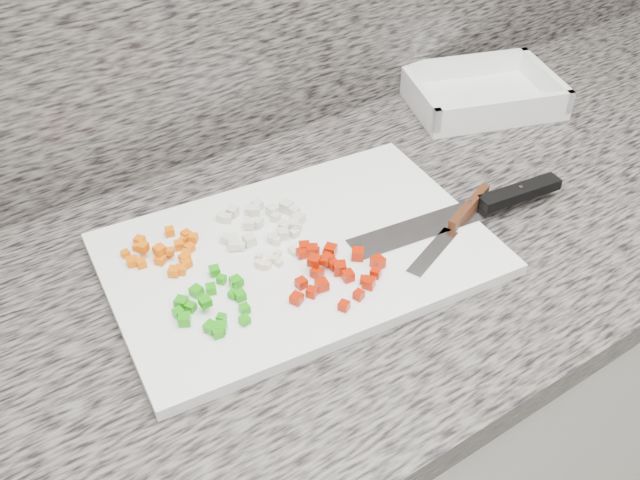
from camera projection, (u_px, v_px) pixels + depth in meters
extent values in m
cube|color=silver|center=(332.00, 450.00, 1.26)|extent=(3.92, 0.62, 0.86)
cube|color=#615C55|center=(335.00, 260.00, 0.97)|extent=(3.96, 0.64, 0.04)
cube|color=white|center=(299.00, 254.00, 0.94)|extent=(0.52, 0.38, 0.02)
cube|color=#EB6305|center=(141.00, 263.00, 0.90)|extent=(0.01, 0.01, 0.01)
cube|color=#EB6305|center=(160.00, 250.00, 0.91)|extent=(0.02, 0.02, 0.01)
cube|color=#EB6305|center=(184.00, 239.00, 0.94)|extent=(0.01, 0.01, 0.01)
cube|color=#EB6305|center=(169.00, 253.00, 0.92)|extent=(0.01, 0.01, 0.01)
cube|color=#EB6305|center=(174.00, 271.00, 0.89)|extent=(0.02, 0.02, 0.01)
cube|color=#EB6305|center=(134.00, 261.00, 0.90)|extent=(0.01, 0.01, 0.01)
cube|color=#EB6305|center=(186.00, 254.00, 0.92)|extent=(0.01, 0.01, 0.01)
cube|color=#EB6305|center=(193.00, 238.00, 0.94)|extent=(0.02, 0.02, 0.01)
cube|color=#EB6305|center=(179.00, 245.00, 0.93)|extent=(0.01, 0.01, 0.01)
cube|color=#EB6305|center=(125.00, 253.00, 0.92)|extent=(0.01, 0.01, 0.01)
cube|color=#EB6305|center=(140.00, 241.00, 0.94)|extent=(0.02, 0.02, 0.01)
cube|color=#EB6305|center=(170.00, 251.00, 0.91)|extent=(0.01, 0.01, 0.01)
cube|color=#EB6305|center=(137.00, 247.00, 0.93)|extent=(0.01, 0.01, 0.01)
cube|color=#EB6305|center=(170.00, 231.00, 0.95)|extent=(0.01, 0.01, 0.01)
cube|color=#EB6305|center=(190.00, 248.00, 0.93)|extent=(0.01, 0.01, 0.01)
cube|color=#EB6305|center=(158.00, 250.00, 0.92)|extent=(0.01, 0.01, 0.01)
cube|color=#EB6305|center=(143.00, 247.00, 0.91)|extent=(0.02, 0.02, 0.01)
cube|color=#EB6305|center=(185.00, 258.00, 0.91)|extent=(0.01, 0.01, 0.01)
cube|color=#EB6305|center=(186.00, 235.00, 0.95)|extent=(0.01, 0.01, 0.01)
cube|color=#EB6305|center=(160.00, 259.00, 0.91)|extent=(0.02, 0.02, 0.01)
cube|color=#EB6305|center=(132.00, 261.00, 0.90)|extent=(0.01, 0.01, 0.01)
cube|color=#EB6305|center=(187.00, 263.00, 0.90)|extent=(0.01, 0.01, 0.01)
cube|color=#EB6305|center=(181.00, 269.00, 0.89)|extent=(0.02, 0.02, 0.01)
cube|color=silver|center=(249.00, 240.00, 0.93)|extent=(0.01, 0.01, 0.01)
cube|color=silver|center=(293.00, 225.00, 0.96)|extent=(0.02, 0.02, 0.01)
cube|color=silver|center=(285.00, 227.00, 0.96)|extent=(0.02, 0.02, 0.01)
cube|color=silver|center=(272.00, 210.00, 0.98)|extent=(0.02, 0.02, 0.01)
cube|color=silver|center=(227.00, 218.00, 0.97)|extent=(0.02, 0.02, 0.01)
cube|color=silver|center=(227.00, 239.00, 0.94)|extent=(0.02, 0.02, 0.01)
cube|color=silver|center=(272.00, 238.00, 0.94)|extent=(0.01, 0.01, 0.01)
cube|color=silver|center=(222.00, 217.00, 0.97)|extent=(0.01, 0.01, 0.01)
cube|color=silver|center=(233.00, 212.00, 0.98)|extent=(0.02, 0.02, 0.01)
cube|color=silver|center=(294.00, 211.00, 0.98)|extent=(0.01, 0.01, 0.01)
cube|color=silver|center=(296.00, 227.00, 0.96)|extent=(0.01, 0.01, 0.01)
cube|color=silver|center=(284.00, 234.00, 0.95)|extent=(0.02, 0.02, 0.01)
cube|color=silver|center=(234.00, 245.00, 0.93)|extent=(0.02, 0.02, 0.01)
cube|color=silver|center=(257.00, 222.00, 0.96)|extent=(0.02, 0.02, 0.01)
cube|color=silver|center=(250.00, 210.00, 0.99)|extent=(0.02, 0.02, 0.01)
cube|color=silver|center=(250.00, 224.00, 0.96)|extent=(0.02, 0.02, 0.01)
cube|color=silver|center=(298.00, 218.00, 0.97)|extent=(0.02, 0.02, 0.01)
cube|color=silver|center=(286.00, 206.00, 0.99)|extent=(0.02, 0.02, 0.02)
cube|color=silver|center=(255.00, 211.00, 0.97)|extent=(0.02, 0.02, 0.01)
cube|color=silver|center=(295.00, 233.00, 0.95)|extent=(0.01, 0.01, 0.01)
cube|color=silver|center=(233.00, 239.00, 0.94)|extent=(0.02, 0.02, 0.01)
cube|color=silver|center=(276.00, 217.00, 0.97)|extent=(0.02, 0.02, 0.01)
cube|color=silver|center=(241.00, 246.00, 0.93)|extent=(0.02, 0.02, 0.01)
cube|color=silver|center=(257.00, 204.00, 0.99)|extent=(0.01, 0.01, 0.01)
cube|color=#1F9A0E|center=(245.00, 309.00, 0.84)|extent=(0.01, 0.01, 0.01)
cube|color=#1F9A0E|center=(238.00, 282.00, 0.88)|extent=(0.01, 0.01, 0.01)
cube|color=#1F9A0E|center=(236.00, 282.00, 0.87)|extent=(0.01, 0.01, 0.01)
cube|color=#1F9A0E|center=(221.00, 327.00, 0.82)|extent=(0.02, 0.02, 0.01)
cube|color=#1F9A0E|center=(245.00, 320.00, 0.83)|extent=(0.01, 0.01, 0.01)
cube|color=#1F9A0E|center=(185.00, 319.00, 0.83)|extent=(0.02, 0.02, 0.01)
cube|color=#1F9A0E|center=(205.00, 302.00, 0.83)|extent=(0.01, 0.01, 0.01)
cube|color=#1F9A0E|center=(211.00, 327.00, 0.82)|extent=(0.02, 0.02, 0.01)
cube|color=#1F9A0E|center=(222.00, 279.00, 0.88)|extent=(0.01, 0.01, 0.01)
cube|color=#1F9A0E|center=(233.00, 294.00, 0.86)|extent=(0.01, 0.01, 0.01)
cube|color=#1F9A0E|center=(181.00, 303.00, 0.85)|extent=(0.02, 0.02, 0.01)
cube|color=#1F9A0E|center=(191.00, 307.00, 0.84)|extent=(0.01, 0.01, 0.01)
cube|color=#1F9A0E|center=(235.00, 282.00, 0.87)|extent=(0.01, 0.01, 0.01)
cube|color=#1F9A0E|center=(240.00, 295.00, 0.86)|extent=(0.01, 0.01, 0.01)
cube|color=#1F9A0E|center=(211.00, 289.00, 0.87)|extent=(0.02, 0.02, 0.01)
cube|color=#1F9A0E|center=(214.00, 271.00, 0.89)|extent=(0.02, 0.02, 0.01)
cube|color=#1F9A0E|center=(196.00, 291.00, 0.86)|extent=(0.02, 0.02, 0.01)
cube|color=#1F9A0E|center=(178.00, 313.00, 0.83)|extent=(0.01, 0.01, 0.01)
cube|color=#1F9A0E|center=(221.00, 318.00, 0.83)|extent=(0.01, 0.01, 0.01)
cube|color=#1F9A0E|center=(218.00, 332.00, 0.81)|extent=(0.01, 0.01, 0.01)
cube|color=#AA1802|center=(313.00, 251.00, 0.92)|extent=(0.02, 0.02, 0.01)
cube|color=#AA1802|center=(364.00, 280.00, 0.88)|extent=(0.01, 0.01, 0.01)
cube|color=#AA1802|center=(378.00, 262.00, 0.90)|extent=(0.02, 0.02, 0.01)
cube|color=#AA1802|center=(348.00, 276.00, 0.88)|extent=(0.02, 0.02, 0.01)
cube|color=#AA1802|center=(359.00, 295.00, 0.86)|extent=(0.01, 0.01, 0.01)
cube|color=#AA1802|center=(327.00, 259.00, 0.91)|extent=(0.02, 0.02, 0.01)
cube|color=#AA1802|center=(302.00, 253.00, 0.92)|extent=(0.02, 0.02, 0.01)
cube|color=#AA1802|center=(317.00, 273.00, 0.89)|extent=(0.02, 0.02, 0.01)
cube|color=#AA1802|center=(369.00, 283.00, 0.87)|extent=(0.02, 0.02, 0.01)
cube|color=#AA1802|center=(304.00, 247.00, 0.92)|extent=(0.02, 0.02, 0.01)
cube|color=#AA1802|center=(312.00, 250.00, 0.92)|extent=(0.02, 0.02, 0.01)
cube|color=#AA1802|center=(312.00, 292.00, 0.86)|extent=(0.02, 0.02, 0.01)
cube|color=#AA1802|center=(322.00, 285.00, 0.87)|extent=(0.02, 0.02, 0.01)
cube|color=#AA1802|center=(376.00, 273.00, 0.89)|extent=(0.02, 0.02, 0.01)
cube|color=#AA1802|center=(297.00, 298.00, 0.85)|extent=(0.02, 0.02, 0.01)
cube|color=#AA1802|center=(331.00, 250.00, 0.92)|extent=(0.02, 0.02, 0.01)
cube|color=#AA1802|center=(340.00, 268.00, 0.89)|extent=(0.02, 0.02, 0.02)
cube|color=#AA1802|center=(358.00, 254.00, 0.91)|extent=(0.02, 0.02, 0.01)
cube|color=#AA1802|center=(324.00, 261.00, 0.89)|extent=(0.02, 0.02, 0.01)
cube|color=#AA1802|center=(328.00, 252.00, 0.92)|extent=(0.02, 0.02, 0.01)
cube|color=#AA1802|center=(333.00, 264.00, 0.90)|extent=(0.01, 0.01, 0.01)
cube|color=#AA1802|center=(314.00, 261.00, 0.89)|extent=(0.02, 0.02, 0.01)
cube|color=#AA1802|center=(301.00, 283.00, 0.87)|extent=(0.01, 0.01, 0.01)
cube|color=#AA1802|center=(344.00, 306.00, 0.84)|extent=(0.02, 0.02, 0.01)
cube|color=beige|center=(277.00, 241.00, 0.94)|extent=(0.01, 0.01, 0.01)
cube|color=beige|center=(275.00, 259.00, 0.91)|extent=(0.01, 0.01, 0.01)
cube|color=beige|center=(267.00, 265.00, 0.90)|extent=(0.01, 0.01, 0.01)
cube|color=beige|center=(276.00, 241.00, 0.94)|extent=(0.01, 0.01, 0.01)
cube|color=beige|center=(258.00, 263.00, 0.90)|extent=(0.01, 0.01, 0.01)
cube|color=beige|center=(263.00, 265.00, 0.90)|extent=(0.01, 0.01, 0.01)
cube|color=beige|center=(292.00, 250.00, 0.92)|extent=(0.01, 0.01, 0.01)
cube|color=beige|center=(270.00, 260.00, 0.91)|extent=(0.01, 0.01, 0.01)
cube|color=beige|center=(278.00, 254.00, 0.92)|extent=(0.01, 0.01, 0.01)
cube|color=beige|center=(259.00, 257.00, 0.91)|extent=(0.01, 0.01, 0.01)
cube|color=beige|center=(295.00, 252.00, 0.92)|extent=(0.01, 0.01, 0.01)
cube|color=beige|center=(279.00, 263.00, 0.90)|extent=(0.01, 0.01, 0.01)
cube|color=silver|center=(419.00, 229.00, 0.96)|extent=(0.21, 0.07, 0.00)
cube|color=black|center=(520.00, 192.00, 1.01)|extent=(0.13, 0.04, 0.02)
cylinder|color=silver|center=(521.00, 187.00, 1.01)|extent=(0.01, 0.01, 0.00)
cube|color=silver|center=(433.00, 252.00, 0.92)|extent=(0.11, 0.06, 0.00)
cube|color=#4B2212|center=(469.00, 207.00, 0.99)|extent=(0.10, 0.05, 0.02)
cylinder|color=silver|center=(470.00, 202.00, 0.98)|extent=(0.01, 0.01, 0.00)
cube|color=white|center=(481.00, 101.00, 1.26)|extent=(0.30, 0.25, 0.01)
cube|color=white|center=(463.00, 66.00, 1.30)|extent=(0.24, 0.09, 0.04)
cube|color=white|center=(504.00, 111.00, 1.18)|extent=(0.24, 0.09, 0.04)
cube|color=white|center=(545.00, 80.00, 1.26)|extent=(0.07, 0.17, 0.04)
cube|color=white|center=(419.00, 96.00, 1.22)|extent=(0.07, 0.17, 0.04)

